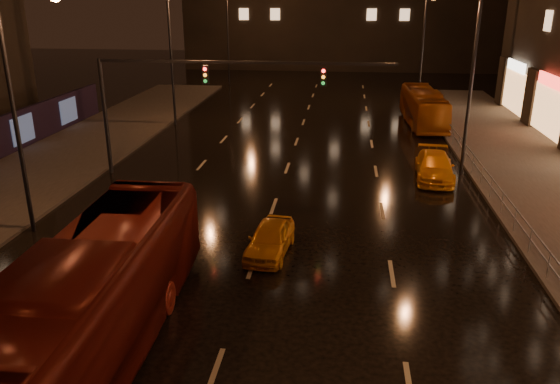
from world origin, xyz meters
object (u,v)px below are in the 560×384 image
object	(u,v)px
bus_red	(90,303)
taxi_far	(434,166)
bus_curb	(423,107)
taxi_near	(270,239)

from	to	relation	value
bus_red	taxi_far	distance (m)	20.28
bus_curb	taxi_far	bearing A→B (deg)	-96.47
bus_red	bus_curb	xyz separation A→B (m)	(12.31, 29.98, -0.37)
bus_curb	taxi_near	size ratio (longest dim) A/B	2.66
taxi_near	bus_red	bearing A→B (deg)	-113.52
taxi_near	taxi_far	bearing A→B (deg)	58.61
bus_curb	taxi_near	distance (m)	24.65
bus_red	taxi_far	size ratio (longest dim) A/B	2.60
taxi_near	taxi_far	xyz separation A→B (m)	(7.50, 9.96, 0.07)
bus_curb	taxi_far	world-z (taller)	bus_curb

